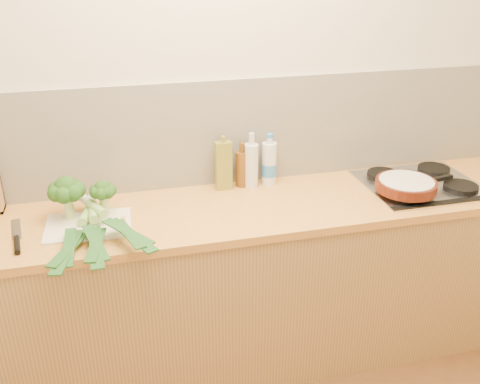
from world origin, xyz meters
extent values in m
plane|color=beige|center=(0.00, 1.50, 1.30)|extent=(3.50, 0.00, 3.50)
cube|color=silver|center=(0.00, 1.49, 1.17)|extent=(3.20, 0.02, 0.54)
cube|color=#A88246|center=(0.00, 1.20, 0.43)|extent=(3.20, 0.60, 0.86)
cube|color=gold|center=(0.00, 1.20, 0.88)|extent=(3.20, 0.62, 0.04)
cube|color=silver|center=(1.02, 1.20, 0.91)|extent=(0.58, 0.50, 0.01)
cube|color=black|center=(1.02, 0.97, 0.91)|extent=(0.58, 0.04, 0.01)
cylinder|color=black|center=(0.87, 1.08, 0.93)|extent=(0.17, 0.17, 0.03)
cylinder|color=black|center=(1.17, 1.08, 0.93)|extent=(0.17, 0.17, 0.03)
cylinder|color=black|center=(0.87, 1.32, 0.93)|extent=(0.17, 0.17, 0.03)
cylinder|color=black|center=(1.17, 1.32, 0.93)|extent=(0.17, 0.17, 0.03)
cube|color=silver|center=(-0.64, 1.16, 0.91)|extent=(0.38, 0.29, 0.01)
cylinder|color=#B1CA75|center=(-0.72, 1.25, 0.95)|extent=(0.04, 0.04, 0.09)
sphere|color=#16370F|center=(-0.72, 1.25, 1.06)|extent=(0.10, 0.10, 0.10)
sphere|color=#16370F|center=(-0.67, 1.25, 1.04)|extent=(0.08, 0.08, 0.08)
sphere|color=#16370F|center=(-0.69, 1.29, 1.04)|extent=(0.08, 0.08, 0.08)
sphere|color=#16370F|center=(-0.73, 1.30, 1.04)|extent=(0.08, 0.08, 0.08)
sphere|color=#16370F|center=(-0.76, 1.27, 1.04)|extent=(0.08, 0.08, 0.08)
sphere|color=#16370F|center=(-0.76, 1.23, 1.04)|extent=(0.08, 0.08, 0.08)
sphere|color=#16370F|center=(-0.73, 1.20, 1.04)|extent=(0.08, 0.08, 0.08)
sphere|color=#16370F|center=(-0.69, 1.21, 1.04)|extent=(0.08, 0.08, 0.08)
cylinder|color=#B1CA75|center=(-0.57, 1.25, 0.95)|extent=(0.04, 0.04, 0.08)
sphere|color=#16370F|center=(-0.57, 1.25, 1.04)|extent=(0.07, 0.07, 0.07)
sphere|color=#16370F|center=(-0.53, 1.25, 1.03)|extent=(0.06, 0.06, 0.06)
sphere|color=#16370F|center=(-0.55, 1.27, 1.03)|extent=(0.06, 0.06, 0.06)
sphere|color=#16370F|center=(-0.57, 1.28, 1.03)|extent=(0.06, 0.06, 0.06)
sphere|color=#16370F|center=(-0.60, 1.26, 1.03)|extent=(0.06, 0.06, 0.06)
sphere|color=#16370F|center=(-0.60, 1.23, 1.03)|extent=(0.06, 0.06, 0.06)
sphere|color=#16370F|center=(-0.57, 1.21, 1.03)|extent=(0.06, 0.06, 0.06)
sphere|color=#16370F|center=(-0.55, 1.22, 1.03)|extent=(0.06, 0.06, 0.06)
cylinder|color=white|center=(-0.62, 1.33, 0.93)|extent=(0.06, 0.12, 0.04)
cylinder|color=#84B45A|center=(-0.65, 1.21, 0.93)|extent=(0.07, 0.15, 0.04)
cube|color=#174016|center=(-0.72, 0.93, 0.93)|extent=(0.16, 0.29, 0.02)
cube|color=#174016|center=(-0.72, 0.91, 0.94)|extent=(0.13, 0.34, 0.01)
cube|color=#174016|center=(-0.71, 0.94, 0.94)|extent=(0.05, 0.28, 0.02)
cylinder|color=white|center=(-0.62, 1.30, 0.95)|extent=(0.04, 0.11, 0.04)
cylinder|color=#84B45A|center=(-0.62, 1.19, 0.95)|extent=(0.05, 0.13, 0.04)
cube|color=#174016|center=(-0.61, 0.90, 0.95)|extent=(0.09, 0.30, 0.02)
cube|color=#174016|center=(-0.61, 0.88, 0.95)|extent=(0.06, 0.34, 0.01)
cube|color=#174016|center=(-0.61, 0.91, 0.96)|extent=(0.11, 0.28, 0.02)
cylinder|color=white|center=(-0.65, 1.31, 0.97)|extent=(0.08, 0.12, 0.04)
cylinder|color=#84B45A|center=(-0.60, 1.19, 0.97)|extent=(0.10, 0.15, 0.04)
cube|color=#174016|center=(-0.48, 0.93, 0.97)|extent=(0.12, 0.30, 0.02)
cube|color=#174016|center=(-0.47, 0.91, 0.97)|extent=(0.19, 0.33, 0.01)
cube|color=#174016|center=(-0.48, 0.94, 0.97)|extent=(0.20, 0.25, 0.02)
cube|color=silver|center=(-0.95, 1.21, 0.90)|extent=(0.07, 0.20, 0.00)
cylinder|color=black|center=(-0.93, 1.05, 0.91)|extent=(0.04, 0.14, 0.02)
cylinder|color=#48180C|center=(0.87, 1.10, 0.96)|extent=(0.30, 0.30, 0.05)
cylinder|color=beige|center=(0.87, 1.10, 0.99)|extent=(0.26, 0.26, 0.00)
cube|color=black|center=(1.08, 1.13, 0.96)|extent=(0.15, 0.04, 0.02)
cube|color=olive|center=(0.03, 1.41, 1.03)|extent=(0.08, 0.05, 0.25)
cylinder|color=olive|center=(0.03, 1.41, 1.17)|extent=(0.02, 0.02, 0.03)
cylinder|color=silver|center=(0.17, 1.41, 1.01)|extent=(0.07, 0.07, 0.23)
cylinder|color=silver|center=(0.17, 1.41, 1.16)|extent=(0.03, 0.03, 0.06)
cylinder|color=brown|center=(0.12, 1.43, 0.99)|extent=(0.06, 0.06, 0.18)
cylinder|color=brown|center=(0.12, 1.43, 1.11)|extent=(0.03, 0.03, 0.05)
cylinder|color=silver|center=(0.27, 1.42, 1.01)|extent=(0.08, 0.08, 0.22)
cylinder|color=silver|center=(0.27, 1.42, 1.14)|extent=(0.03, 0.03, 0.03)
cylinder|color=#357EC8|center=(0.27, 1.42, 0.98)|extent=(0.08, 0.08, 0.07)
camera|label=1|loc=(-0.51, -1.01, 2.03)|focal=40.00mm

